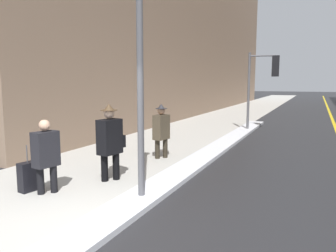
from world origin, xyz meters
TOP-DOWN VIEW (x-y plane):
  - ground_plane at (0.00, 0.00)m, footprint 160.00×160.00m
  - sidewalk_slab at (-2.00, 15.00)m, footprint 4.00×80.00m
  - road_centre_stripe at (4.00, 15.00)m, footprint 0.16×80.00m
  - snow_bank_curb at (0.22, 6.42)m, footprint 0.73×15.50m
  - lamp_post at (0.22, 1.45)m, footprint 0.28×0.28m
  - traffic_light_near at (0.99, 11.30)m, footprint 1.30×0.45m
  - pedestrian_trailing at (-1.64, 1.00)m, footprint 0.35×0.52m
  - pedestrian_nearside at (-1.00, 2.24)m, footprint 0.39×0.76m
  - pedestrian_in_fedora at (-0.91, 4.65)m, footprint 0.36×0.52m
  - rolling_suitcase at (-2.08, 0.94)m, footprint 0.28×0.39m

SIDE VIEW (x-z plane):
  - ground_plane at x=0.00m, z-range 0.00..0.00m
  - road_centre_stripe at x=4.00m, z-range 0.00..0.00m
  - sidewalk_slab at x=-2.00m, z-range 0.00..0.01m
  - snow_bank_curb at x=0.22m, z-range 0.00..0.10m
  - rolling_suitcase at x=-2.08m, z-range -0.17..0.78m
  - pedestrian_trailing at x=-1.64m, z-range 0.08..1.55m
  - pedestrian_in_fedora at x=-0.91m, z-range 0.07..1.65m
  - pedestrian_nearside at x=-1.00m, z-range 0.08..1.80m
  - traffic_light_near at x=0.99m, z-range 0.77..4.25m
  - lamp_post at x=0.22m, z-range 0.50..6.13m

